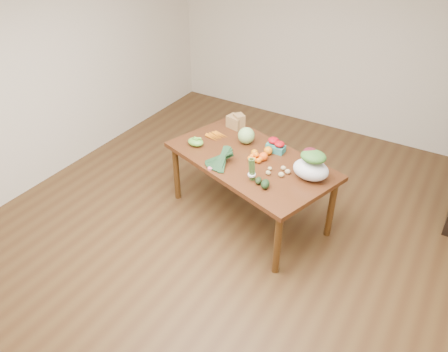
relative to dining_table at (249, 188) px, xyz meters
The scene contains 23 objects.
floor 0.60m from the dining_table, 94.77° to the right, with size 6.00×6.00×0.00m, color #50371B.
room_walls 1.08m from the dining_table, 94.77° to the right, with size 5.02×6.02×2.70m.
dining_table is the anchor object (origin of this frame).
paper_bag 0.84m from the dining_table, 133.18° to the left, with size 0.24×0.20×0.17m, color #A28048, non-canonical shape.
cabbage 0.57m from the dining_table, 127.37° to the left, with size 0.18×0.18×0.18m, color #9CC974.
strawberry_basket_a 0.53m from the dining_table, 68.13° to the left, with size 0.12×0.12×0.11m, color #B60C20, non-canonical shape.
strawberry_basket_b 0.54m from the dining_table, 53.19° to the left, with size 0.11×0.11×0.10m, color red, non-canonical shape.
orange_a 0.42m from the dining_table, 87.64° to the left, with size 0.07×0.07×0.07m, color #FFA80F.
orange_b 0.47m from the dining_table, 55.48° to the left, with size 0.09×0.09×0.09m, color orange.
orange_c 0.44m from the dining_table, 18.38° to the left, with size 0.09×0.09×0.09m, color #EB580E.
mandarin_cluster 0.42m from the dining_table, ahead, with size 0.18×0.18×0.09m, color #EB520E, non-canonical shape.
carrots 0.70m from the dining_table, 159.72° to the left, with size 0.22×0.19×0.03m, color orange, non-canonical shape.
snap_pea_bag 0.77m from the dining_table, behind, with size 0.18×0.14×0.08m, color #68B03B.
kale_bunch 0.59m from the dining_table, 126.50° to the right, with size 0.32×0.40×0.16m, color black, non-canonical shape.
asparagus_bundle 0.64m from the dining_table, 60.43° to the right, with size 0.08×0.08×0.25m, color #4A7736, non-canonical shape.
potato_a 0.49m from the dining_table, 19.16° to the right, with size 0.04×0.04×0.04m, color tan.
potato_b 0.52m from the dining_table, 31.17° to the right, with size 0.05×0.05×0.04m, color tan.
potato_c 0.60m from the dining_table, ahead, with size 0.06×0.05×0.05m, color tan.
potato_d 0.55m from the dining_table, ahead, with size 0.05×0.05×0.05m, color tan.
potato_e 0.59m from the dining_table, 18.81° to the right, with size 0.06×0.05×0.05m, color #D8C67C.
avocado_a 0.61m from the dining_table, 52.23° to the right, with size 0.06×0.09×0.06m, color black.
avocado_b 0.67m from the dining_table, 46.74° to the right, with size 0.08×0.12×0.08m, color black.
salad_bag 0.84m from the dining_table, ahead, with size 0.35×0.27×0.27m, color white, non-canonical shape.
Camera 1 is at (1.80, -2.97, 3.15)m, focal length 35.00 mm.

